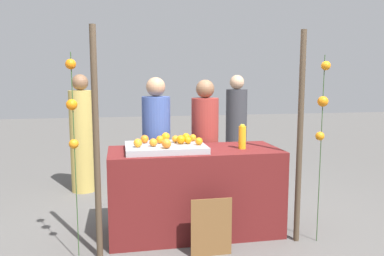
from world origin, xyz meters
TOP-DOWN VIEW (x-y plane):
  - ground_plane at (0.00, 0.00)m, footprint 24.00×24.00m
  - stall_counter at (0.00, 0.00)m, footprint 1.75×0.73m
  - orange_tray at (-0.30, -0.00)m, footprint 0.80×0.59m
  - orange_0 at (-0.27, 0.22)m, footprint 0.09×0.09m
  - orange_1 at (-0.15, -0.01)m, footprint 0.09×0.09m
  - orange_2 at (-0.58, -0.10)m, footprint 0.08×0.08m
  - orange_3 at (-0.35, 0.07)m, footprint 0.08×0.08m
  - orange_4 at (-0.19, 0.09)m, footprint 0.07×0.07m
  - orange_5 at (-0.07, -0.01)m, footprint 0.07×0.07m
  - orange_6 at (0.01, 0.15)m, footprint 0.07×0.07m
  - orange_7 at (-0.50, 0.12)m, footprint 0.08×0.08m
  - orange_8 at (-0.32, -0.22)m, footprint 0.09×0.09m
  - orange_9 at (-0.43, -0.09)m, footprint 0.08×0.08m
  - orange_10 at (-0.06, 0.19)m, footprint 0.08×0.08m
  - orange_11 at (0.02, -0.09)m, footprint 0.08×0.08m
  - juice_bottle at (0.49, -0.06)m, footprint 0.08×0.08m
  - chalkboard_sign at (0.04, -0.56)m, footprint 0.38×0.03m
  - vendor_left at (-0.34, 0.57)m, footprint 0.32×0.32m
  - vendor_right at (0.24, 0.58)m, footprint 0.32×0.32m
  - crowd_person_0 at (-1.28, 1.73)m, footprint 0.33×0.33m
  - crowd_person_1 at (1.05, 1.96)m, footprint 0.33×0.33m
  - canopy_post_left at (-0.96, -0.40)m, footprint 0.06×0.06m
  - canopy_post_right at (0.96, -0.40)m, footprint 0.06×0.06m
  - garland_strand_left at (-1.14, -0.45)m, footprint 0.10×0.09m
  - garland_strand_right at (1.15, -0.46)m, footprint 0.11×0.11m

SIDE VIEW (x-z plane):
  - ground_plane at x=0.00m, z-range 0.00..0.00m
  - chalkboard_sign at x=0.04m, z-range -0.01..0.54m
  - stall_counter at x=0.00m, z-range 0.00..0.89m
  - vendor_right at x=0.24m, z-range -0.05..1.54m
  - vendor_left at x=-0.34m, z-range -0.06..1.56m
  - crowd_person_1 at x=1.05m, z-range -0.06..1.59m
  - crowd_person_0 at x=-1.28m, z-range -0.06..1.60m
  - orange_tray at x=-0.30m, z-range 0.89..0.95m
  - orange_6 at x=0.01m, z-range 0.95..1.02m
  - orange_5 at x=-0.07m, z-range 0.95..1.02m
  - orange_4 at x=-0.19m, z-range 0.95..1.02m
  - orange_11 at x=0.02m, z-range 0.95..1.02m
  - orange_9 at x=-0.43m, z-range 0.95..1.02m
  - orange_3 at x=-0.35m, z-range 0.95..1.03m
  - orange_10 at x=-0.06m, z-range 0.95..1.03m
  - orange_7 at x=-0.50m, z-range 0.95..1.03m
  - orange_2 at x=-0.58m, z-range 0.95..1.03m
  - orange_0 at x=-0.27m, z-range 0.95..1.04m
  - orange_1 at x=-0.15m, z-range 0.95..1.04m
  - orange_8 at x=-0.32m, z-range 0.95..1.04m
  - juice_bottle at x=0.49m, z-range 0.88..1.13m
  - canopy_post_left at x=-0.96m, z-range 0.00..2.06m
  - canopy_post_right at x=0.96m, z-range 0.00..2.06m
  - garland_strand_right at x=1.15m, z-range 0.46..2.29m
  - garland_strand_left at x=-1.14m, z-range 0.47..2.30m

